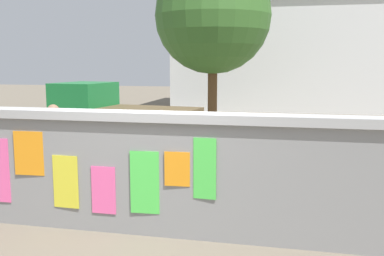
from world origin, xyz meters
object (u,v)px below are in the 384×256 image
Objects in this scene: auto_rickshaw_truck at (119,121)px; motorcycle at (179,176)px; bicycle_near at (326,157)px; bicycle_far at (309,178)px; tree_roadside at (213,16)px; person_walking at (54,140)px.

motorcycle is at bearing -53.95° from auto_rickshaw_truck.
bicycle_near is (2.57, 2.64, -0.10)m from motorcycle.
auto_rickshaw_truck is at bearing 150.57° from bicycle_far.
auto_rickshaw_truck is at bearing 172.22° from bicycle_near.
motorcycle is 1.14× the size of bicycle_far.
bicycle_far is (4.57, -2.58, -0.54)m from auto_rickshaw_truck.
bicycle_near is (4.98, -0.68, -0.54)m from auto_rickshaw_truck.
tree_roadside is at bearing 96.89° from motorcycle.
bicycle_near is at bearing -62.24° from tree_roadside.
motorcycle is 0.30× the size of tree_roadside.
tree_roadside is (-3.33, 9.02, 3.73)m from bicycle_far.
tree_roadside reaches higher than motorcycle.
bicycle_near is 1.94m from bicycle_far.
bicycle_far is 1.02× the size of person_walking.
tree_roadside is at bearing 79.15° from auto_rickshaw_truck.
tree_roadside reaches higher than person_walking.
bicycle_near is at bearing 77.63° from bicycle_far.
bicycle_far is 0.26× the size of tree_roadside.
bicycle_far is at bearing -69.72° from tree_roadside.
tree_roadside is (-3.75, 7.12, 3.73)m from bicycle_near.
bicycle_near is at bearing 28.05° from person_walking.
tree_roadside is (-1.18, 9.76, 3.63)m from motorcycle.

